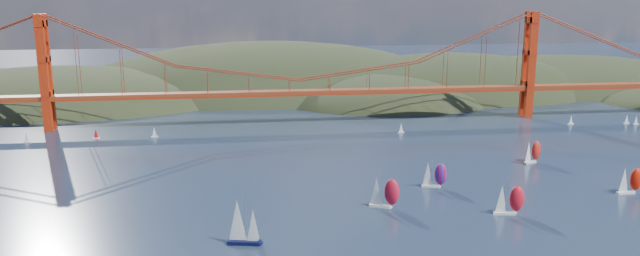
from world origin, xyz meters
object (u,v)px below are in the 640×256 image
object	(u,v)px
racer_0	(384,192)
racer_3	(532,151)
sloop_navy	(242,223)
racer_1	(509,199)
racer_2	(630,180)
racer_rwb	(434,174)

from	to	relation	value
racer_0	racer_3	bearing A→B (deg)	54.14
sloop_navy	racer_0	world-z (taller)	sloop_navy
racer_1	racer_2	xyz separation A→B (m)	(47.90, 13.18, -0.16)
sloop_navy	racer_rwb	bearing A→B (deg)	43.26
racer_0	racer_2	world-z (taller)	racer_0
racer_1	racer_rwb	size ratio (longest dim) A/B	1.05
racer_0	racer_1	size ratio (longest dim) A/B	1.06
racer_3	racer_rwb	world-z (taller)	racer_3
racer_rwb	racer_3	bearing A→B (deg)	40.90
sloop_navy	racer_1	world-z (taller)	sloop_navy
sloop_navy	racer_3	distance (m)	129.85
racer_1	racer_3	xyz separation A→B (m)	(33.18, 52.71, -0.20)
racer_0	racer_rwb	world-z (taller)	racer_0
racer_1	sloop_navy	bearing A→B (deg)	-163.59
sloop_navy	racer_2	bearing A→B (deg)	22.80
racer_rwb	racer_0	bearing A→B (deg)	-127.54
sloop_navy	racer_2	world-z (taller)	sloop_navy
sloop_navy	racer_1	distance (m)	80.38
racer_0	racer_2	size ratio (longest dim) A/B	1.09
racer_3	racer_rwb	distance (m)	53.24
racer_1	racer_rwb	bearing A→B (deg)	124.50
racer_rwb	racer_2	bearing A→B (deg)	-0.07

